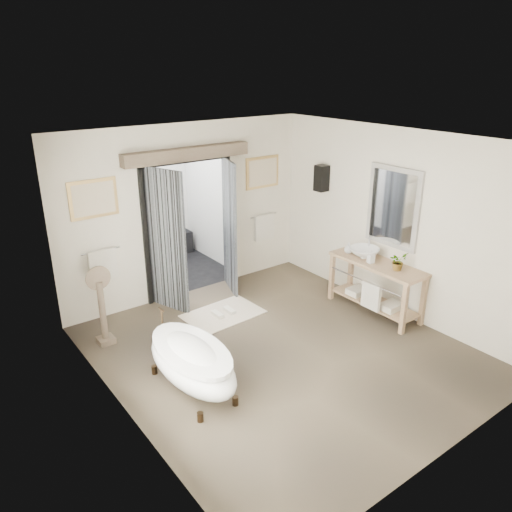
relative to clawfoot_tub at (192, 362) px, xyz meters
name	(u,v)px	position (x,y,z in m)	size (l,w,h in m)	color
ground_plane	(282,352)	(1.42, -0.01, -0.39)	(5.00, 5.00, 0.00)	brown
room_shell	(289,228)	(1.38, -0.14, 1.47)	(4.52, 5.02, 2.91)	beige
shower_room	(151,221)	(1.42, 3.98, 0.52)	(2.22, 2.01, 2.51)	black
back_wall_dressing	(193,207)	(1.42, 2.30, 1.17)	(3.82, 0.78, 2.52)	black
clawfoot_tub	(192,362)	(0.00, 0.00, 0.00)	(0.73, 1.63, 0.80)	#2F2114
vanity	(375,283)	(3.37, 0.03, 0.12)	(0.57, 1.60, 0.85)	tan
pedestal_mirror	(102,311)	(-0.46, 1.70, 0.12)	(0.35, 0.23, 1.19)	brown
rug	(223,314)	(1.37, 1.40, -0.38)	(1.20, 0.80, 0.01)	beige
slippers	(223,312)	(1.37, 1.40, -0.35)	(0.33, 0.25, 0.05)	silver
basin	(364,253)	(3.36, 0.31, 0.54)	(0.49, 0.49, 0.17)	white
plant	(398,261)	(3.39, -0.33, 0.60)	(0.26, 0.22, 0.28)	gray
soap_bottle_a	(371,257)	(3.29, 0.10, 0.57)	(0.09, 0.10, 0.21)	gray
soap_bottle_b	(349,248)	(3.33, 0.61, 0.55)	(0.14, 0.14, 0.18)	gray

